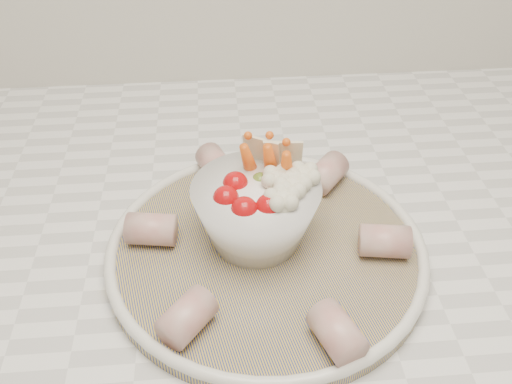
{
  "coord_description": "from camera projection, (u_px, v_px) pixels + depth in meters",
  "views": [
    {
      "loc": [
        -0.09,
        0.95,
        1.34
      ],
      "look_at": [
        -0.06,
        1.37,
        1.0
      ],
      "focal_mm": 40.0,
      "sensor_mm": 36.0,
      "label": 1
    }
  ],
  "objects": [
    {
      "name": "veggie_bowl",
      "position": [
        258.0,
        209.0,
        0.56
      ],
      "size": [
        0.13,
        0.13,
        0.1
      ],
      "color": "white",
      "rests_on": "serving_platter"
    },
    {
      "name": "cured_meat_rolls",
      "position": [
        267.0,
        235.0,
        0.57
      ],
      "size": [
        0.28,
        0.3,
        0.03
      ],
      "color": "#A8524C",
      "rests_on": "serving_platter"
    },
    {
      "name": "serving_platter",
      "position": [
        266.0,
        250.0,
        0.58
      ],
      "size": [
        0.38,
        0.38,
        0.02
      ],
      "color": "navy",
      "rests_on": "kitchen_counter"
    }
  ]
}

